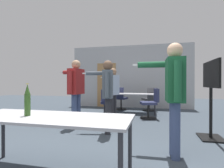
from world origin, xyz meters
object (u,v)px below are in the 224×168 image
(person_near_casual, at_px, (107,89))
(office_chair_mid_tucked, at_px, (151,104))
(person_center_tall, at_px, (76,86))
(office_chair_far_left, at_px, (150,100))
(person_right_polo, at_px, (174,88))
(person_left_plaid, at_px, (113,89))
(office_chair_near_pushed, at_px, (107,103))
(beer_bottle, at_px, (27,100))
(office_chair_side_rolled, at_px, (120,99))
(tv_screen, at_px, (211,92))

(person_near_casual, distance_m, office_chair_mid_tucked, 2.17)
(person_center_tall, relative_size, office_chair_far_left, 1.86)
(person_near_casual, relative_size, person_right_polo, 0.94)
(person_left_plaid, bearing_deg, person_right_polo, -131.56)
(office_chair_near_pushed, relative_size, beer_bottle, 2.30)
(person_near_casual, xyz_separation_m, person_left_plaid, (-0.21, 1.41, -0.04))
(person_right_polo, height_order, person_left_plaid, person_right_polo)
(beer_bottle, bearing_deg, person_center_tall, 101.48)
(person_center_tall, relative_size, person_left_plaid, 1.09)
(person_left_plaid, height_order, office_chair_far_left, person_left_plaid)
(office_chair_side_rolled, distance_m, beer_bottle, 5.35)
(office_chair_side_rolled, bearing_deg, person_left_plaid, -72.83)
(tv_screen, xyz_separation_m, person_near_casual, (-2.14, -0.12, 0.04))
(office_chair_near_pushed, bearing_deg, person_left_plaid, -79.48)
(office_chair_mid_tucked, bearing_deg, office_chair_side_rolled, 25.24)
(office_chair_far_left, distance_m, office_chair_near_pushed, 1.96)
(person_right_polo, distance_m, office_chair_mid_tucked, 2.95)
(person_right_polo, height_order, office_chair_far_left, person_right_polo)
(office_chair_far_left, xyz_separation_m, beer_bottle, (-1.36, -5.35, 0.48))
(office_chair_side_rolled, relative_size, office_chair_far_left, 1.01)
(office_chair_far_left, relative_size, office_chair_near_pushed, 1.03)
(office_chair_far_left, bearing_deg, office_chair_side_rolled, 149.07)
(person_right_polo, distance_m, beer_bottle, 2.05)
(person_left_plaid, bearing_deg, office_chair_side_rolled, 19.88)
(person_left_plaid, xyz_separation_m, office_chair_mid_tucked, (1.13, 0.48, -0.50))
(person_near_casual, bearing_deg, tv_screen, -96.82)
(person_left_plaid, xyz_separation_m, office_chair_side_rolled, (-0.13, 1.98, -0.50))
(person_near_casual, xyz_separation_m, office_chair_side_rolled, (-0.34, 3.39, -0.55))
(office_chair_far_left, bearing_deg, tv_screen, -100.48)
(beer_bottle, bearing_deg, office_chair_far_left, 75.71)
(person_right_polo, bearing_deg, office_chair_side_rolled, 19.02)
(person_near_casual, relative_size, beer_bottle, 4.15)
(person_near_casual, height_order, person_left_plaid, person_near_casual)
(office_chair_far_left, height_order, office_chair_near_pushed, office_chair_far_left)
(office_chair_side_rolled, bearing_deg, person_center_tall, -88.82)
(office_chair_side_rolled, height_order, office_chair_far_left, office_chair_side_rolled)
(tv_screen, height_order, office_chair_side_rolled, tv_screen)
(person_left_plaid, relative_size, beer_bottle, 4.01)
(person_left_plaid, xyz_separation_m, office_chair_far_left, (1.08, 1.99, -0.51))
(person_near_casual, height_order, beer_bottle, person_near_casual)
(person_near_casual, distance_m, office_chair_side_rolled, 3.45)
(person_left_plaid, bearing_deg, beer_bottle, -168.81)
(person_center_tall, bearing_deg, office_chair_side_rolled, -7.25)
(person_center_tall, height_order, office_chair_side_rolled, person_center_tall)
(person_left_plaid, distance_m, office_chair_near_pushed, 0.89)
(person_near_casual, distance_m, office_chair_near_pushed, 2.19)
(person_center_tall, bearing_deg, office_chair_mid_tucked, -47.71)
(office_chair_mid_tucked, bearing_deg, office_chair_far_left, -12.92)
(office_chair_far_left, height_order, office_chair_mid_tucked, office_chair_mid_tucked)
(office_chair_side_rolled, bearing_deg, office_chair_mid_tucked, -36.66)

